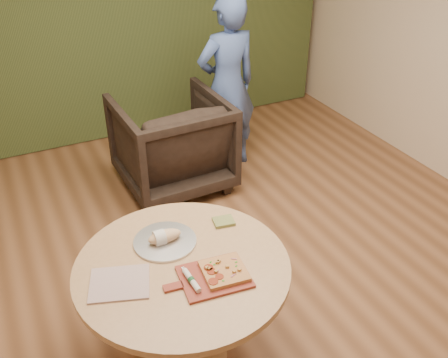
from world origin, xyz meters
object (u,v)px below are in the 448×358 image
pizza_paddle (212,277)px  serving_tray (165,241)px  armchair (172,139)px  flatbread_pizza (224,271)px  bread_roll (163,237)px  person_standing (227,85)px  cutlery_roll (192,280)px  pedestal_table (183,284)px

pizza_paddle → serving_tray: 0.40m
pizza_paddle → serving_tray: size_ratio=1.29×
pizza_paddle → armchair: (0.55, 2.06, -0.28)m
flatbread_pizza → pizza_paddle: bearing=177.0°
pizza_paddle → flatbread_pizza: flatbread_pizza is taller
pizza_paddle → bread_roll: (-0.13, 0.38, 0.04)m
serving_tray → person_standing: size_ratio=0.21×
flatbread_pizza → serving_tray: bearing=115.2°
serving_tray → armchair: armchair is taller
pizza_paddle → cutlery_roll: 0.12m
pedestal_table → serving_tray: serving_tray is taller
pedestal_table → person_standing: (1.28, 2.02, 0.22)m
cutlery_roll → armchair: 2.18m
flatbread_pizza → bread_roll: bread_roll is taller
flatbread_pizza → bread_roll: (-0.19, 0.38, 0.02)m
pedestal_table → cutlery_roll: cutlery_roll is taller
flatbread_pizza → armchair: 2.14m
serving_tray → pedestal_table: bearing=-85.5°
cutlery_roll → serving_tray: 0.38m
armchair → person_standing: person_standing is taller
pedestal_table → cutlery_roll: 0.24m
cutlery_roll → serving_tray: (-0.00, 0.38, -0.02)m
serving_tray → person_standing: (1.30, 1.81, 0.07)m
person_standing → flatbread_pizza: bearing=59.8°
cutlery_roll → armchair: (0.67, 2.05, -0.30)m
bread_roll → person_standing: person_standing is taller
person_standing → cutlery_roll: bearing=56.2°
flatbread_pizza → pedestal_table: bearing=133.9°
pizza_paddle → serving_tray: bearing=113.5°
armchair → serving_tray: bearing=66.6°
bread_roll → armchair: 1.83m
pedestal_table → armchair: bearing=71.0°
pizza_paddle → pedestal_table: bearing=127.4°
pedestal_table → serving_tray: bearing=94.5°
bread_roll → person_standing: (1.30, 1.81, 0.04)m
cutlery_roll → flatbread_pizza: bearing=-5.0°
serving_tray → armchair: bearing=68.2°
armchair → pedestal_table: bearing=69.3°
pedestal_table → bread_roll: 0.28m
flatbread_pizza → serving_tray: 0.43m
flatbread_pizza → bread_roll: 0.43m
pizza_paddle → armchair: size_ratio=0.48×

